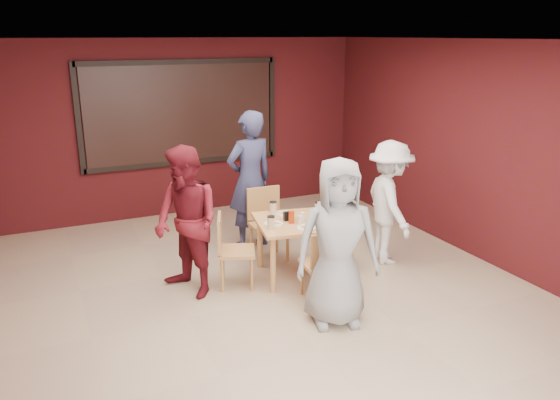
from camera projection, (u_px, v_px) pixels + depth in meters
name	position (u px, v px, depth m)	size (l,w,h in m)	color
floor	(270.00, 300.00, 6.11)	(7.00, 7.00, 0.00)	tan
window_blinds	(182.00, 113.00, 8.63)	(3.00, 0.02, 1.50)	black
dining_table	(295.00, 227.00, 6.53)	(1.06, 1.06, 0.87)	tan
chair_front	(324.00, 262.00, 5.94)	(0.45, 0.45, 0.85)	tan
chair_back	(267.00, 219.00, 7.14)	(0.47, 0.47, 0.94)	tan
chair_left	(230.00, 247.00, 6.32)	(0.54, 0.54, 0.87)	tan
chair_right	(344.00, 234.00, 6.83)	(0.49, 0.49, 0.79)	tan
diner_front	(337.00, 243.00, 5.42)	(0.85, 0.55, 1.73)	gray
diner_back	(250.00, 180.00, 7.40)	(0.69, 0.45, 1.90)	#313558
diner_left	(187.00, 223.00, 6.03)	(0.83, 0.65, 1.71)	maroon
diner_right	(389.00, 203.00, 6.94)	(1.03, 0.59, 1.59)	silver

